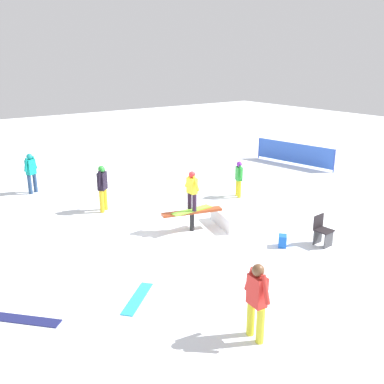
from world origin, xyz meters
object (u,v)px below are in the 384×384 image
main_rider_on_rail (192,192)px  backpack_on_snow (282,241)px  loose_snowboard_cyan (138,298)px  folding_chair (322,231)px  loose_snowboard_navy (24,320)px  bystander_red (257,298)px  rail_feature (192,214)px  bystander_black (103,186)px  bystander_green (239,177)px  bystander_teal (31,171)px

main_rider_on_rail → backpack_on_snow: bearing=117.6°
loose_snowboard_cyan → folding_chair: (-5.69, 0.57, 0.40)m
main_rider_on_rail → loose_snowboard_navy: main_rider_on_rail is taller
main_rider_on_rail → loose_snowboard_cyan: bearing=35.3°
loose_snowboard_navy → loose_snowboard_cyan: 2.37m
bystander_red → folding_chair: bearing=-61.0°
rail_feature → folding_chair: (-2.37, 3.05, -0.13)m
rail_feature → loose_snowboard_cyan: rail_feature is taller
bystander_red → backpack_on_snow: bystander_red is taller
loose_snowboard_cyan → loose_snowboard_navy: bearing=123.0°
bystander_black → loose_snowboard_navy: bystander_black is taller
rail_feature → loose_snowboard_navy: size_ratio=1.24×
main_rider_on_rail → bystander_red: (2.19, 5.04, -0.38)m
bystander_red → bystander_green: bearing=-34.5°
bystander_green → bystander_red: size_ratio=0.89×
main_rider_on_rail → bystander_teal: size_ratio=0.87×
main_rider_on_rail → bystander_red: size_ratio=0.88×
main_rider_on_rail → bystander_black: 3.58m
bystander_red → loose_snowboard_cyan: 2.93m
bystander_green → main_rider_on_rail: bearing=141.4°
bystander_green → bystander_red: bystander_red is taller
rail_feature → bystander_red: (2.19, 5.04, 0.33)m
loose_snowboard_navy → backpack_on_snow: bearing=41.9°
bystander_black → folding_chair: bearing=79.7°
bystander_teal → bystander_green: 8.13m
bystander_teal → bystander_green: bystander_teal is taller
folding_chair → loose_snowboard_cyan: bearing=170.8°
bystander_teal → folding_chair: size_ratio=1.81×
bystander_green → bystander_teal: bearing=75.8°
folding_chair → bystander_teal: bearing=114.1°
rail_feature → bystander_red: bearing=82.3°
rail_feature → bystander_black: bearing=-50.2°
loose_snowboard_navy → loose_snowboard_cyan: bearing=31.1°
bystander_black → folding_chair: bystander_black is taller
bystander_teal → loose_snowboard_navy: size_ratio=1.03×
bystander_red → folding_chair: (-4.56, -1.99, -0.47)m
main_rider_on_rail → bystander_green: 3.88m
bystander_teal → bystander_black: size_ratio=0.98×
loose_snowboard_cyan → folding_chair: 5.74m
bystander_black → loose_snowboard_navy: (4.15, 5.09, -0.91)m
main_rider_on_rail → bystander_teal: 7.43m
rail_feature → bystander_red: size_ratio=1.22×
bystander_teal → loose_snowboard_navy: bystander_teal is taller
backpack_on_snow → main_rider_on_rail: bearing=-103.9°
folding_chair → backpack_on_snow: folding_chair is taller
rail_feature → loose_snowboard_cyan: bearing=52.6°
bystander_green → backpack_on_snow: (2.07, 4.17, -0.61)m
bystander_teal → bystander_red: 11.92m
backpack_on_snow → folding_chair: bearing=106.8°
loose_snowboard_navy → main_rider_on_rail: bearing=65.3°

